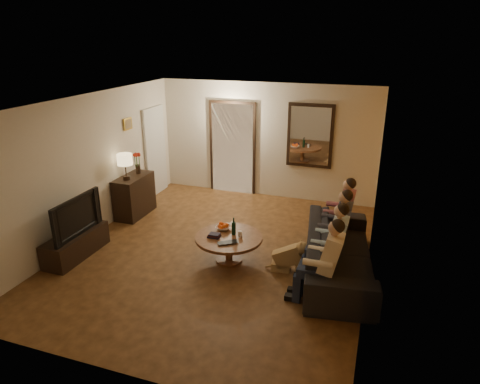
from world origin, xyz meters
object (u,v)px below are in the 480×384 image
(table_lamp, at_px, (125,167))
(dog, at_px, (288,255))
(dresser, at_px, (134,196))
(tv, at_px, (72,215))
(person_b, at_px, (331,246))
(wine_bottle, at_px, (234,226))
(person_d, at_px, (340,216))
(person_a, at_px, (325,265))
(sofa, at_px, (339,251))
(person_c, at_px, (336,230))
(bowl, at_px, (223,228))
(coffee_table, at_px, (229,249))
(tv_stand, at_px, (76,245))
(laptop, at_px, (229,244))

(table_lamp, distance_m, dog, 3.76)
(dresser, distance_m, tv, 1.90)
(table_lamp, height_order, tv, table_lamp)
(person_b, height_order, wine_bottle, person_b)
(table_lamp, bearing_deg, person_d, 1.87)
(dresser, distance_m, person_a, 4.61)
(sofa, bearing_deg, person_c, 10.11)
(person_c, bearing_deg, person_d, 90.00)
(bowl, bearing_deg, person_d, 25.73)
(dresser, relative_size, tv, 0.83)
(sofa, height_order, coffee_table, sofa)
(person_b, xyz_separation_m, person_c, (0.00, 0.60, 0.00))
(table_lamp, relative_size, bowl, 2.08)
(tv, xyz_separation_m, bowl, (2.35, 0.90, -0.27))
(table_lamp, xyz_separation_m, person_a, (4.20, -1.66, -0.52))
(tv, bearing_deg, tv_stand, 0.00)
(coffee_table, bearing_deg, dog, -0.50)
(person_d, relative_size, laptop, 3.65)
(person_d, xyz_separation_m, coffee_table, (-1.67, -1.11, -0.38))
(coffee_table, xyz_separation_m, wine_bottle, (0.05, 0.10, 0.38))
(tv, xyz_separation_m, person_a, (4.20, -0.01, -0.15))
(bowl, height_order, wine_bottle, wine_bottle)
(tv_stand, height_order, person_d, person_d)
(table_lamp, xyz_separation_m, person_c, (4.20, -0.46, -0.52))
(person_a, xyz_separation_m, person_b, (0.00, 0.60, 0.00))
(dresser, bearing_deg, coffee_table, -25.24)
(tv, relative_size, coffee_table, 1.03)
(sofa, relative_size, coffee_table, 2.30)
(person_d, distance_m, wine_bottle, 1.91)
(sofa, xyz_separation_m, person_a, (-0.10, -0.90, 0.23))
(dresser, xyz_separation_m, person_c, (4.20, -0.68, 0.18))
(wine_bottle, bearing_deg, dresser, 157.04)
(tv, height_order, laptop, tv)
(person_c, xyz_separation_m, wine_bottle, (-1.62, -0.41, 0.01))
(person_b, bearing_deg, person_c, 90.00)
(sofa, height_order, person_a, person_a)
(coffee_table, distance_m, laptop, 0.38)
(dog, bearing_deg, wine_bottle, 166.72)
(tv_stand, xyz_separation_m, dog, (3.53, 0.67, 0.07))
(dog, distance_m, coffee_table, 1.00)
(dresser, relative_size, laptop, 2.90)
(coffee_table, height_order, bowl, bowl)
(dog, bearing_deg, tv_stand, -175.99)
(laptop, bearing_deg, tv_stand, 153.12)
(tv, xyz_separation_m, laptop, (2.63, 0.40, -0.29))
(person_d, relative_size, wine_bottle, 3.87)
(tv, bearing_deg, wine_bottle, -73.21)
(table_lamp, distance_m, wine_bottle, 2.78)
(person_c, height_order, laptop, person_c)
(table_lamp, distance_m, bowl, 2.55)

